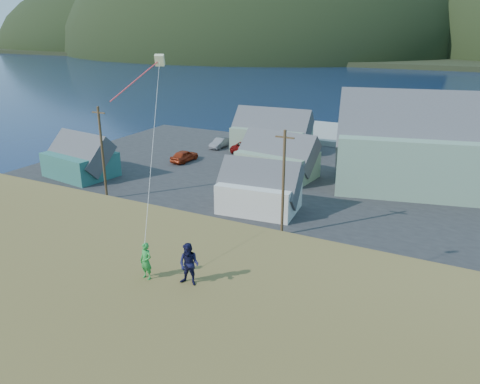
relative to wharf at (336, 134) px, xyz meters
name	(u,v)px	position (x,y,z in m)	size (l,w,h in m)	color
ground	(270,242)	(6.00, -40.00, -0.45)	(900.00, 900.00, 0.00)	#0A1638
grass_strip	(260,251)	(6.00, -42.00, -0.40)	(110.00, 8.00, 0.10)	#4C3D19
waterfront_lot	(331,183)	(6.00, -23.00, -0.39)	(72.00, 36.00, 0.12)	#28282B
wharf	(336,134)	(0.00, 0.00, 0.00)	(26.00, 14.00, 0.90)	gray
far_shore	(467,50)	(6.00, 290.00, 0.55)	(900.00, 320.00, 2.00)	black
shed_teal	(80,157)	(-20.89, -33.99, 1.91)	(8.69, 6.63, 6.29)	#317367
shed_palegreen_near	(277,157)	(-0.25, -23.79, 2.00)	(9.51, 6.55, 6.49)	gray
shed_white	(259,188)	(2.30, -34.27, 1.90)	(8.10, 5.79, 6.08)	silver
shed_palegreen_far	(272,131)	(-5.83, -12.61, 2.34)	(11.24, 6.92, 7.30)	gray
utility_poles	(260,181)	(4.34, -38.50, 4.15)	(34.82, 0.24, 9.44)	#47331E
parked_cars	(256,155)	(-5.44, -18.59, 0.39)	(24.17, 13.32, 1.56)	#305A79
kite_flyer_green	(146,261)	(8.72, -59.11, 7.53)	(0.57, 0.37, 1.56)	#278F37
kite_flyer_navy	(189,264)	(10.52, -58.71, 7.63)	(0.86, 0.67, 1.76)	#141437
kite_rig	(156,66)	(5.12, -52.94, 14.58)	(2.42, 3.53, 9.85)	beige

